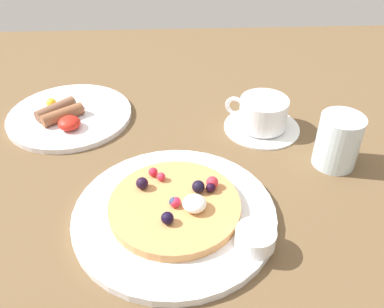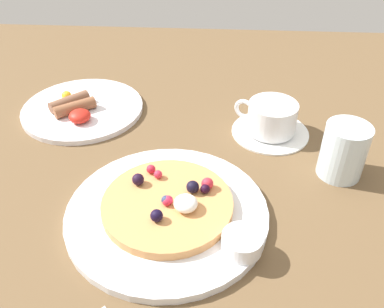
# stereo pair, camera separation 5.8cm
# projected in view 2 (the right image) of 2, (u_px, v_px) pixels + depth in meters

# --- Properties ---
(ground_plane) EXTENTS (1.61, 1.33, 0.03)m
(ground_plane) POSITION_uv_depth(u_px,v_px,m) (168.00, 185.00, 0.68)
(ground_plane) COLOR brown
(pancake_plate) EXTENTS (0.29, 0.29, 0.01)m
(pancake_plate) POSITION_uv_depth(u_px,v_px,m) (167.00, 213.00, 0.60)
(pancake_plate) COLOR white
(pancake_plate) RESTS_ON ground_plane
(pancake_with_berries) EXTENTS (0.19, 0.19, 0.03)m
(pancake_with_berries) POSITION_uv_depth(u_px,v_px,m) (169.00, 203.00, 0.60)
(pancake_with_berries) COLOR tan
(pancake_with_berries) RESTS_ON pancake_plate
(syrup_ramekin) EXTENTS (0.05, 0.05, 0.03)m
(syrup_ramekin) POSITION_uv_depth(u_px,v_px,m) (242.00, 243.00, 0.53)
(syrup_ramekin) COLOR white
(syrup_ramekin) RESTS_ON pancake_plate
(breakfast_plate) EXTENTS (0.24, 0.24, 0.01)m
(breakfast_plate) POSITION_uv_depth(u_px,v_px,m) (83.00, 109.00, 0.83)
(breakfast_plate) COLOR white
(breakfast_plate) RESTS_ON ground_plane
(fried_breakfast) EXTENTS (0.11, 0.13, 0.03)m
(fried_breakfast) POSITION_uv_depth(u_px,v_px,m) (73.00, 106.00, 0.82)
(fried_breakfast) COLOR brown
(fried_breakfast) RESTS_ON breakfast_plate
(coffee_saucer) EXTENTS (0.14, 0.14, 0.01)m
(coffee_saucer) POSITION_uv_depth(u_px,v_px,m) (270.00, 131.00, 0.77)
(coffee_saucer) COLOR white
(coffee_saucer) RESTS_ON ground_plane
(coffee_cup) EXTENTS (0.11, 0.09, 0.06)m
(coffee_cup) POSITION_uv_depth(u_px,v_px,m) (271.00, 117.00, 0.75)
(coffee_cup) COLOR white
(coffee_cup) RESTS_ON coffee_saucer
(water_glass) EXTENTS (0.07, 0.07, 0.09)m
(water_glass) POSITION_uv_depth(u_px,v_px,m) (344.00, 151.00, 0.66)
(water_glass) COLOR silver
(water_glass) RESTS_ON ground_plane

